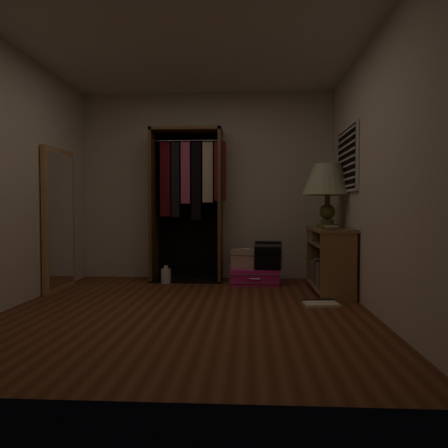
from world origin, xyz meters
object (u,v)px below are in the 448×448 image
(floor_mirror, at_px, (59,219))
(white_jug, at_px, (166,276))
(black_bag, at_px, (268,255))
(table_lamp, at_px, (328,181))
(console_bookshelf, at_px, (329,258))
(open_wardrobe, at_px, (189,192))
(train_case, at_px, (246,258))
(pink_suitcase, at_px, (254,276))

(floor_mirror, height_order, white_jug, floor_mirror)
(black_bag, distance_m, white_jug, 1.37)
(floor_mirror, bearing_deg, table_lamp, 3.51)
(console_bookshelf, height_order, floor_mirror, floor_mirror)
(open_wardrobe, height_order, black_bag, open_wardrobe)
(train_case, xyz_separation_m, table_lamp, (0.99, -0.40, 0.99))
(pink_suitcase, distance_m, table_lamp, 1.53)
(black_bag, bearing_deg, table_lamp, -13.23)
(train_case, bearing_deg, floor_mirror, -152.13)
(pink_suitcase, xyz_separation_m, white_jug, (-1.16, -0.01, -0.00))
(pink_suitcase, relative_size, black_bag, 1.80)
(pink_suitcase, height_order, black_bag, black_bag)
(table_lamp, bearing_deg, pink_suitcase, 159.63)
(table_lamp, bearing_deg, floor_mirror, -176.49)
(console_bookshelf, height_order, black_bag, console_bookshelf)
(black_bag, xyz_separation_m, white_jug, (-1.34, 0.04, -0.29))
(pink_suitcase, bearing_deg, table_lamp, -21.43)
(console_bookshelf, xyz_separation_m, train_case, (-0.98, 0.55, -0.07))
(open_wardrobe, relative_size, train_case, 4.99)
(black_bag, bearing_deg, pink_suitcase, 175.37)
(console_bookshelf, relative_size, train_case, 2.73)
(train_case, bearing_deg, open_wardrobe, -179.49)
(pink_suitcase, bearing_deg, open_wardrobe, 163.40)
(floor_mirror, distance_m, table_lamp, 3.28)
(open_wardrobe, distance_m, pink_suitcase, 1.44)
(train_case, relative_size, table_lamp, 0.51)
(black_bag, bearing_deg, open_wardrobe, 173.65)
(table_lamp, distance_m, white_jug, 2.40)
(pink_suitcase, relative_size, table_lamp, 0.82)
(open_wardrobe, bearing_deg, console_bookshelf, -22.50)
(open_wardrobe, relative_size, black_bag, 5.61)
(console_bookshelf, relative_size, black_bag, 3.07)
(console_bookshelf, xyz_separation_m, floor_mirror, (-3.24, -0.04, 0.46))
(console_bookshelf, distance_m, white_jug, 2.11)
(floor_mirror, height_order, table_lamp, floor_mirror)
(console_bookshelf, relative_size, floor_mirror, 0.66)
(pink_suitcase, bearing_deg, train_case, 144.62)
(open_wardrobe, height_order, train_case, open_wardrobe)
(console_bookshelf, distance_m, floor_mirror, 3.27)
(black_bag, bearing_deg, white_jug, -172.75)
(console_bookshelf, height_order, train_case, console_bookshelf)
(open_wardrobe, xyz_separation_m, pink_suitcase, (0.88, -0.25, -1.11))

